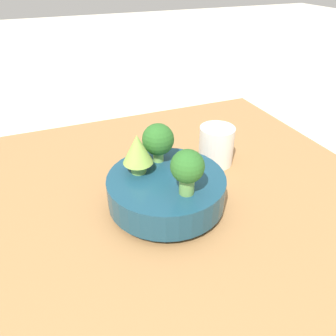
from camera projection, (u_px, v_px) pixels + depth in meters
ground_plane at (164, 219)px, 0.70m from camera, size 6.00×6.00×0.00m
table at (164, 211)px, 0.69m from camera, size 0.96×0.89×0.05m
bowl at (168, 189)px, 0.64m from camera, size 0.23×0.23×0.07m
romanesco_piece_near at (138, 151)px, 0.62m from camera, size 0.06×0.06×0.08m
broccoli_floret_back at (187, 168)px, 0.56m from camera, size 0.06×0.06×0.09m
broccoli_floret_front at (158, 140)px, 0.65m from camera, size 0.06×0.06×0.08m
cup at (216, 146)px, 0.78m from camera, size 0.08×0.08×0.09m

